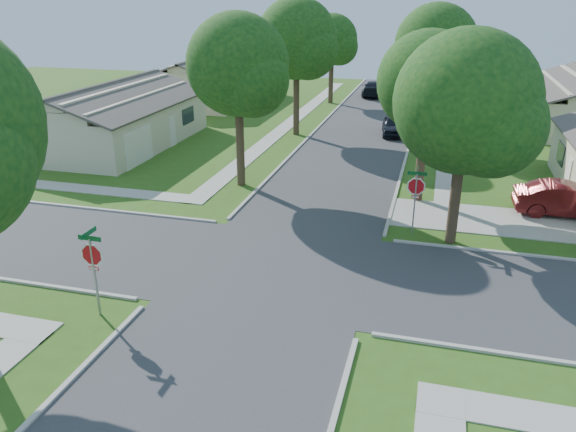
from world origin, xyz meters
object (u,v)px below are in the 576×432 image
(tree_w_far, at_px, (333,42))
(car_curb_east, at_px, (394,125))
(tree_e_mid, at_px, (436,49))
(tree_w_near, at_px, (239,70))
(car_curb_west, at_px, (374,88))
(tree_e_far, at_px, (440,39))
(tree_w_mid, at_px, (297,43))
(stop_sign_sw, at_px, (92,258))
(tree_ne_corner, at_px, (467,109))
(car_driveway, at_px, (568,200))
(stop_sign_ne, at_px, (416,189))
(house_nw_far, at_px, (210,85))
(tree_e_near, at_px, (429,87))
(house_nw_near, at_px, (114,122))

(tree_w_far, height_order, car_curb_east, tree_w_far)
(tree_e_mid, relative_size, tree_w_near, 1.03)
(car_curb_east, bearing_deg, tree_w_near, -123.13)
(tree_w_near, bearing_deg, car_curb_west, 83.42)
(tree_e_far, bearing_deg, tree_w_mid, -125.85)
(stop_sign_sw, distance_m, tree_ne_corner, 14.64)
(tree_ne_corner, xyz_separation_m, car_driveway, (5.14, 4.49, -4.81))
(stop_sign_ne, relative_size, tree_e_mid, 0.32)
(tree_e_far, xyz_separation_m, car_driveway, (6.75, -25.31, -5.20))
(house_nw_far, bearing_deg, car_driveway, -40.28)
(tree_w_near, distance_m, car_driveway, 17.01)
(tree_e_mid, bearing_deg, tree_w_far, 125.90)
(tree_e_near, relative_size, house_nw_near, 0.61)
(house_nw_near, height_order, car_curb_west, house_nw_near)
(stop_sign_ne, xyz_separation_m, tree_e_mid, (0.06, 16.31, 4.22))
(tree_w_far, distance_m, car_curb_west, 7.63)
(tree_e_near, distance_m, tree_e_mid, 12.02)
(tree_e_mid, relative_size, car_curb_west, 1.80)
(tree_w_mid, bearing_deg, house_nw_far, 135.93)
(stop_sign_sw, bearing_deg, house_nw_near, 119.83)
(tree_e_near, distance_m, tree_w_far, 26.71)
(tree_w_near, bearing_deg, stop_sign_sw, -90.23)
(house_nw_near, distance_m, car_curb_east, 19.83)
(tree_e_near, height_order, tree_e_far, tree_e_far)
(tree_w_near, relative_size, tree_w_far, 1.12)
(stop_sign_ne, bearing_deg, tree_ne_corner, -16.55)
(tree_e_far, bearing_deg, stop_sign_sw, -103.73)
(stop_sign_ne, bearing_deg, tree_w_near, 155.26)
(car_curb_east, bearing_deg, house_nw_far, 146.52)
(tree_e_mid, bearing_deg, car_curb_east, 144.57)
(tree_e_near, xyz_separation_m, house_nw_far, (-20.74, 22.99, -4.13))
(car_driveway, bearing_deg, tree_w_near, 86.60)
(tree_w_far, bearing_deg, stop_sign_sw, -90.07)
(stop_sign_sw, xyz_separation_m, house_nw_near, (-11.29, 19.70, -0.51))
(tree_w_mid, relative_size, house_nw_far, 0.70)
(car_driveway, height_order, car_curb_west, car_driveway)
(tree_w_near, bearing_deg, tree_e_near, -0.00)
(house_nw_far, relative_size, car_curb_east, 3.32)
(tree_e_mid, distance_m, car_driveway, 15.06)
(stop_sign_sw, bearing_deg, tree_w_near, 89.77)
(stop_sign_sw, xyz_separation_m, car_curb_east, (6.92, 27.51, -1.33))
(stop_sign_ne, xyz_separation_m, tree_w_far, (-9.35, 29.31, 3.48))
(stop_sign_sw, relative_size, car_curb_west, 0.58)
(tree_e_near, height_order, house_nw_near, tree_e_near)
(stop_sign_sw, bearing_deg, house_nw_far, 107.10)
(tree_e_near, distance_m, tree_w_mid, 15.26)
(tree_e_near, distance_m, car_curb_west, 30.84)
(tree_e_mid, relative_size, car_driveway, 1.95)
(tree_e_near, distance_m, car_driveway, 8.32)
(house_nw_near, height_order, car_driveway, house_nw_near)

